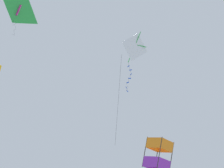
% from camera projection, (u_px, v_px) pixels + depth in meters
% --- Properties ---
extents(kite_box_mid_left, '(2.22, 2.06, 2.29)m').
position_uv_depth(kite_box_mid_left, '(158.00, 154.00, 25.17)').
color(kite_box_mid_left, orange).
extents(kite_diamond_far_centre, '(2.22, 1.38, 7.57)m').
position_uv_depth(kite_diamond_far_centre, '(135.00, 48.00, 25.47)').
color(kite_diamond_far_centre, white).
extents(kite_delta_highest, '(2.75, 3.15, 6.64)m').
position_uv_depth(kite_delta_highest, '(18.00, 8.00, 24.19)').
color(kite_delta_highest, green).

